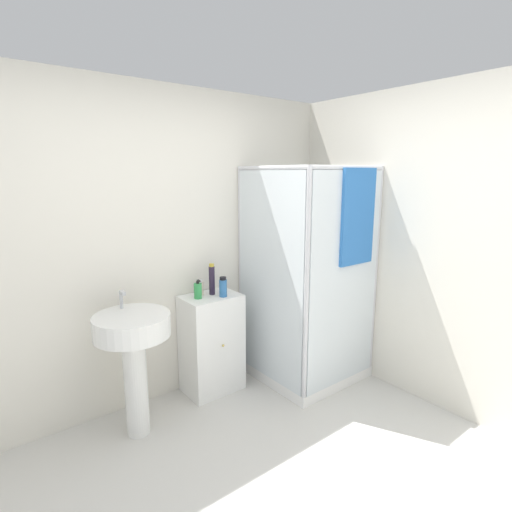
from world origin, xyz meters
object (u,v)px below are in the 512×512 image
shampoo_bottle_blue (223,287)px  shampoo_bottle_tall_black (212,280)px  soap_dispenser (198,291)px  sink (133,345)px  lotion_bottle_white (201,289)px

shampoo_bottle_blue → shampoo_bottle_tall_black: bearing=110.6°
soap_dispenser → shampoo_bottle_blue: size_ratio=0.95×
sink → lotion_bottle_white: size_ratio=7.55×
shampoo_bottle_tall_black → soap_dispenser: bearing=-171.2°
sink → soap_dispenser: 0.69m
soap_dispenser → shampoo_bottle_blue: shampoo_bottle_blue is taller
shampoo_bottle_tall_black → lotion_bottle_white: (-0.08, 0.04, -0.07)m
shampoo_bottle_tall_black → shampoo_bottle_blue: shampoo_bottle_tall_black is taller
sink → shampoo_bottle_tall_black: (0.77, 0.21, 0.30)m
sink → shampoo_bottle_tall_black: size_ratio=3.91×
sink → shampoo_bottle_blue: bearing=7.3°
sink → soap_dispenser: size_ratio=6.55×
soap_dispenser → shampoo_bottle_tall_black: shampoo_bottle_tall_black is taller
shampoo_bottle_blue → lotion_bottle_white: bearing=128.6°
soap_dispenser → shampoo_bottle_blue: 0.21m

